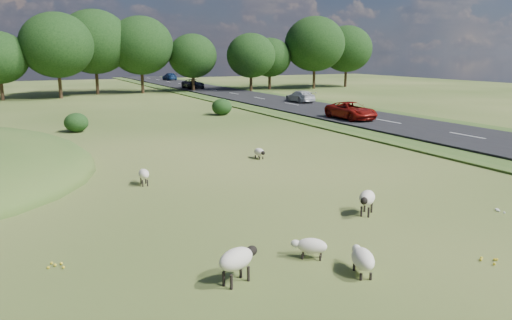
{
  "coord_description": "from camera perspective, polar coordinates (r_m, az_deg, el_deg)",
  "views": [
    {
      "loc": [
        -7.7,
        -15.91,
        5.77
      ],
      "look_at": [
        2.0,
        4.0,
        1.0
      ],
      "focal_mm": 35.0,
      "sensor_mm": 36.0,
      "label": 1
    }
  ],
  "objects": [
    {
      "name": "ground",
      "position": [
        37.18,
        -13.72,
        2.88
      ],
      "size": [
        160.0,
        160.0,
        0.0
      ],
      "primitive_type": "plane",
      "color": "#2B4C17",
      "rests_on": "ground"
    },
    {
      "name": "road",
      "position": [
        53.91,
        5.14,
        6.1
      ],
      "size": [
        8.0,
        150.0,
        0.25
      ],
      "primitive_type": "cube",
      "color": "black",
      "rests_on": "ground"
    },
    {
      "name": "treeline",
      "position": [
        71.66,
        -21.13,
        12.0
      ],
      "size": [
        96.28,
        14.66,
        11.7
      ],
      "color": "black",
      "rests_on": "ground"
    },
    {
      "name": "shrubs",
      "position": [
        43.84,
        -16.03,
        5.07
      ],
      "size": [
        26.14,
        10.22,
        1.56
      ],
      "color": "black",
      "rests_on": "ground"
    },
    {
      "name": "sheep_0",
      "position": [
        12.88,
        -2.17,
        -11.22
      ],
      "size": [
        1.36,
        0.94,
        0.94
      ],
      "rotation": [
        0.0,
        0.0,
        0.39
      ],
      "color": "beige",
      "rests_on": "ground"
    },
    {
      "name": "sheep_1",
      "position": [
        14.51,
        6.28,
        -9.72
      ],
      "size": [
        1.03,
        0.91,
        0.61
      ],
      "rotation": [
        0.0,
        0.0,
        2.48
      ],
      "color": "beige",
      "rests_on": "ground"
    },
    {
      "name": "sheep_2",
      "position": [
        22.67,
        -12.71,
        -1.57
      ],
      "size": [
        0.5,
        1.02,
        0.73
      ],
      "rotation": [
        0.0,
        0.0,
        1.49
      ],
      "color": "beige",
      "rests_on": "ground"
    },
    {
      "name": "sheep_3",
      "position": [
        27.67,
        0.4,
        0.9
      ],
      "size": [
        0.47,
        1.02,
        0.59
      ],
      "rotation": [
        0.0,
        0.0,
        4.73
      ],
      "color": "beige",
      "rests_on": "ground"
    },
    {
      "name": "sheep_4",
      "position": [
        13.71,
        12.07,
        -10.94
      ],
      "size": [
        0.87,
        1.3,
        0.72
      ],
      "rotation": [
        0.0,
        0.0,
        1.22
      ],
      "color": "beige",
      "rests_on": "ground"
    },
    {
      "name": "sheep_5",
      "position": [
        18.5,
        12.56,
        -4.29
      ],
      "size": [
        1.19,
        1.11,
        0.9
      ],
      "rotation": [
        0.0,
        0.0,
        3.86
      ],
      "color": "beige",
      "rests_on": "ground"
    },
    {
      "name": "car_0",
      "position": [
        57.65,
        5.07,
        7.27
      ],
      "size": [
        1.84,
        4.52,
        1.31
      ],
      "primitive_type": "imported",
      "rotation": [
        0.0,
        0.0,
        3.14
      ],
      "color": "silver",
      "rests_on": "road"
    },
    {
      "name": "car_1",
      "position": [
        43.33,
        10.82,
        5.57
      ],
      "size": [
        2.37,
        5.15,
        1.43
      ],
      "primitive_type": "imported",
      "color": "#9C1911",
      "rests_on": "road"
    },
    {
      "name": "car_3",
      "position": [
        105.88,
        -9.84,
        9.38
      ],
      "size": [
        2.01,
        4.95,
        1.44
      ],
      "primitive_type": "imported",
      "rotation": [
        0.0,
        0.0,
        3.14
      ],
      "color": "navy",
      "rests_on": "road"
    },
    {
      "name": "car_5",
      "position": [
        80.13,
        -7.22,
        8.63
      ],
      "size": [
        2.39,
        5.19,
        1.44
      ],
      "primitive_type": "imported",
      "color": "black",
      "rests_on": "road"
    }
  ]
}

